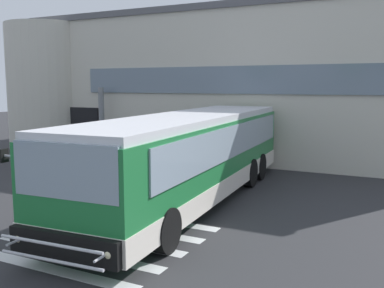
{
  "coord_description": "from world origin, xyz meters",
  "views": [
    {
      "loc": [
        8.32,
        -12.09,
        3.61
      ],
      "look_at": [
        1.41,
        1.71,
        1.5
      ],
      "focal_mm": 40.94,
      "sensor_mm": 36.0,
      "label": 1
    }
  ],
  "objects_px": {
    "bus_main_foreground": "(190,159)",
    "passenger_by_doorway": "(129,141)",
    "safety_bollard_yellow": "(176,161)",
    "entry_support_column": "(102,122)",
    "passenger_near_column": "(101,141)"
  },
  "relations": [
    {
      "from": "bus_main_foreground",
      "to": "passenger_by_doorway",
      "type": "bearing_deg",
      "value": 137.99
    },
    {
      "from": "bus_main_foreground",
      "to": "safety_bollard_yellow",
      "type": "relative_size",
      "value": 13.69
    },
    {
      "from": "safety_bollard_yellow",
      "to": "passenger_by_doorway",
      "type": "bearing_deg",
      "value": 155.92
    },
    {
      "from": "entry_support_column",
      "to": "safety_bollard_yellow",
      "type": "bearing_deg",
      "value": -19.0
    },
    {
      "from": "entry_support_column",
      "to": "passenger_near_column",
      "type": "bearing_deg",
      "value": -53.32
    },
    {
      "from": "entry_support_column",
      "to": "bus_main_foreground",
      "type": "height_order",
      "value": "entry_support_column"
    },
    {
      "from": "passenger_near_column",
      "to": "passenger_by_doorway",
      "type": "xyz_separation_m",
      "value": [
        1.02,
        0.77,
        -0.03
      ]
    },
    {
      "from": "bus_main_foreground",
      "to": "entry_support_column",
      "type": "bearing_deg",
      "value": 143.93
    },
    {
      "from": "entry_support_column",
      "to": "passenger_by_doorway",
      "type": "xyz_separation_m",
      "value": [
        1.8,
        -0.27,
        -0.8
      ]
    },
    {
      "from": "entry_support_column",
      "to": "passenger_near_column",
      "type": "relative_size",
      "value": 2.07
    },
    {
      "from": "entry_support_column",
      "to": "passenger_near_column",
      "type": "height_order",
      "value": "entry_support_column"
    },
    {
      "from": "entry_support_column",
      "to": "passenger_by_doorway",
      "type": "distance_m",
      "value": 1.99
    },
    {
      "from": "entry_support_column",
      "to": "bus_main_foreground",
      "type": "xyz_separation_m",
      "value": [
        7.84,
        -5.71,
        -0.4
      ]
    },
    {
      "from": "bus_main_foreground",
      "to": "passenger_by_doorway",
      "type": "height_order",
      "value": "bus_main_foreground"
    },
    {
      "from": "passenger_by_doorway",
      "to": "safety_bollard_yellow",
      "type": "distance_m",
      "value": 3.78
    }
  ]
}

